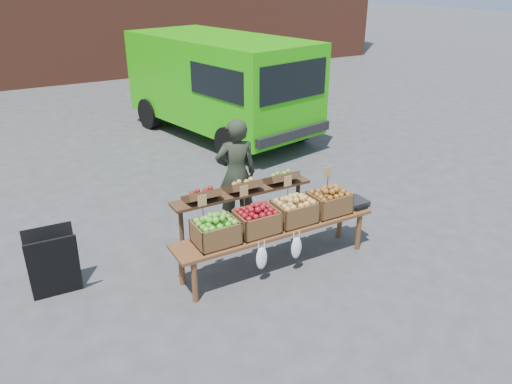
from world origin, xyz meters
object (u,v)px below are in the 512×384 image
crate_green_apples (329,203)px  weighing_scale (354,203)px  delivery_van (220,87)px  back_table (243,209)px  display_bench (275,246)px  crate_golden_apples (216,232)px  vendor (236,174)px  crate_red_apples (294,212)px  chalkboard_sign (53,264)px  crate_russet_pears (257,222)px

crate_green_apples → weighing_scale: bearing=0.0°
delivery_van → back_table: delivery_van is taller
display_bench → crate_golden_apples: size_ratio=5.40×
vendor → crate_green_apples: 1.44m
vendor → crate_red_apples: size_ratio=3.30×
chalkboard_sign → crate_russet_pears: (2.28, -0.72, 0.29)m
back_table → display_bench: (0.08, -0.72, -0.24)m
crate_red_apples → crate_green_apples: same height
delivery_van → weighing_scale: size_ratio=14.46×
crate_golden_apples → crate_red_apples: same height
crate_red_apples → crate_golden_apples: bearing=180.0°
crate_red_apples → weighing_scale: 0.98m
delivery_van → weighing_scale: 5.48m
delivery_van → crate_green_apples: bearing=-112.7°
crate_red_apples → crate_green_apples: (0.55, 0.00, 0.00)m
display_bench → crate_green_apples: bearing=0.0°
back_table → crate_red_apples: back_table is taller
vendor → back_table: size_ratio=0.79×
crate_golden_apples → weighing_scale: size_ratio=1.47×
back_table → crate_green_apples: back_table is taller
chalkboard_sign → crate_green_apples: bearing=-9.5°
back_table → display_bench: bearing=-83.6°
back_table → crate_red_apples: 0.83m
delivery_van → vendor: delivery_van is taller
crate_green_apples → crate_golden_apples: bearing=180.0°
vendor → crate_green_apples: (0.74, -1.23, -0.12)m
display_bench → crate_russet_pears: size_ratio=5.40×
crate_green_apples → display_bench: bearing=180.0°
back_table → crate_russet_pears: 0.77m
chalkboard_sign → weighing_scale: 3.88m
crate_red_apples → crate_green_apples: bearing=0.0°
vendor → weighing_scale: bearing=147.9°
crate_golden_apples → crate_russet_pears: 0.55m
delivery_van → chalkboard_sign: (-4.41, -4.71, -0.68)m
vendor → delivery_van: bearing=-98.5°
vendor → display_bench: (-0.08, -1.23, -0.54)m
chalkboard_sign → crate_golden_apples: crate_golden_apples is taller
vendor → crate_russet_pears: size_ratio=3.30×
delivery_van → display_bench: size_ratio=1.82×
weighing_scale → crate_golden_apples: bearing=180.0°
weighing_scale → crate_red_apples: bearing=180.0°
weighing_scale → display_bench: bearing=180.0°
vendor → crate_red_apples: bearing=113.2°
crate_golden_apples → delivery_van: bearing=63.7°
delivery_van → chalkboard_sign: size_ratio=5.84×
vendor → crate_green_apples: vendor is taller
delivery_van → weighing_scale: delivery_van is taller
crate_golden_apples → chalkboard_sign: bearing=157.4°
vendor → weighing_scale: size_ratio=4.86×
vendor → crate_golden_apples: size_ratio=3.30×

